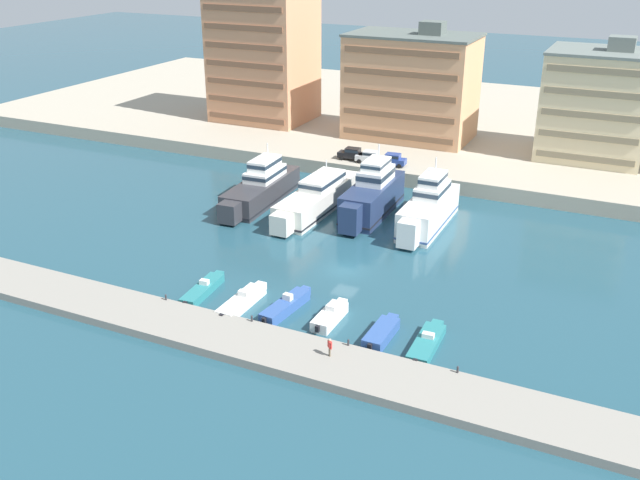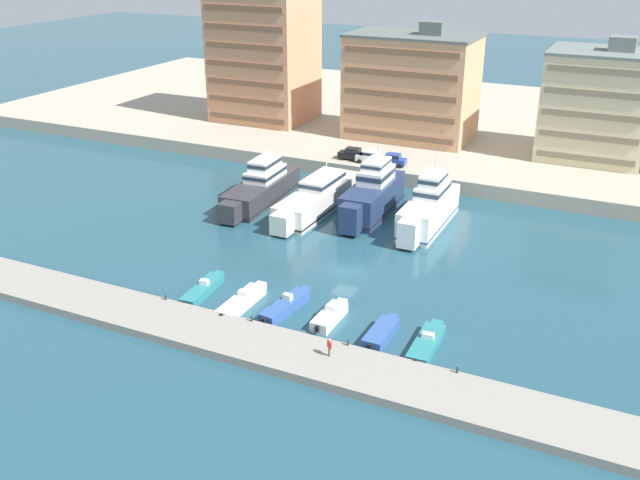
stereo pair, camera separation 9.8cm
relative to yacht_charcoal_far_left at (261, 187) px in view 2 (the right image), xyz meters
name	(u,v)px [view 2 (the right image)]	position (x,y,z in m)	size (l,w,h in m)	color
ground_plane	(345,270)	(18.61, -14.57, -2.03)	(400.00, 400.00, 0.00)	#234C5B
quay_promenade	(486,127)	(18.61, 48.78, -0.99)	(180.00, 70.00, 2.06)	#ADA38E
pier_dock	(263,347)	(18.61, -32.20, -1.63)	(120.00, 6.07, 0.79)	gray
yacht_charcoal_far_left	(261,187)	(0.00, 0.00, 0.00)	(5.26, 18.61, 7.48)	#333338
yacht_ivory_left	(318,197)	(8.14, 0.44, -0.30)	(4.49, 20.43, 6.05)	silver
yacht_navy_mid_left	(372,195)	(15.06, 2.03, 0.59)	(4.74, 16.52, 8.72)	navy
yacht_white_center_left	(429,208)	(22.78, 1.18, 0.35)	(4.12, 16.42, 8.26)	white
motorboat_teal_far_left	(203,289)	(7.85, -25.47, -1.58)	(2.24, 7.56, 1.33)	teal
motorboat_white_left	(242,301)	(12.73, -25.98, -1.55)	(1.88, 7.75, 1.46)	white
motorboat_blue_mid_left	(286,306)	(17.06, -25.12, -1.46)	(2.22, 7.60, 1.65)	#33569E
motorboat_white_center_left	(330,316)	(21.70, -25.07, -1.48)	(1.70, 6.00, 1.57)	white
motorboat_blue_center	(381,333)	(27.09, -25.85, -1.51)	(1.82, 6.07, 1.03)	#33569E
motorboat_teal_center_right	(427,343)	(31.19, -25.54, -1.60)	(2.09, 7.52, 1.23)	teal
car_black_far_left	(353,153)	(6.11, 16.62, 1.01)	(4.19, 2.10, 1.80)	black
car_white_left	(370,156)	(9.10, 16.30, 1.01)	(4.20, 2.13, 1.80)	white
car_blue_mid_left	(392,159)	(12.50, 16.39, 1.01)	(4.21, 2.15, 1.80)	#28428E
apartment_block_far_left	(264,49)	(-18.12, 33.26, 12.44)	(16.59, 13.49, 26.68)	tan
apartment_block_left	(412,86)	(9.52, 32.60, 8.39)	(20.23, 12.34, 18.59)	tan
apartment_block_mid_left	(597,105)	(37.76, 33.24, 8.02)	(14.91, 12.76, 17.81)	beige
pedestrian_near_edge	(329,346)	(24.63, -31.59, -0.26)	(0.51, 0.46, 1.66)	#7A6B56
bollard_west	(166,297)	(6.29, -29.42, -0.91)	(0.20, 0.20, 0.61)	#2D2D33
bollard_west_mid	(252,318)	(15.84, -29.42, -0.91)	(0.20, 0.20, 0.61)	#2D2D33
bollard_east_mid	(348,342)	(25.39, -29.42, -0.91)	(0.20, 0.20, 0.61)	#2D2D33
bollard_east	(457,369)	(34.94, -29.42, -0.91)	(0.20, 0.20, 0.61)	#2D2D33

